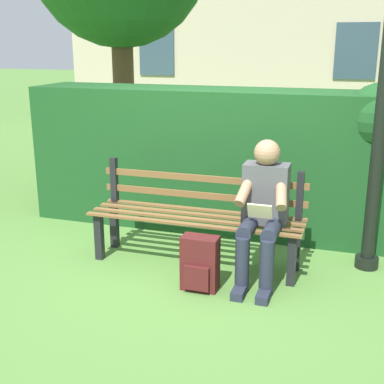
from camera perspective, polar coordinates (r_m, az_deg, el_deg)
name	(u,v)px	position (r m, az deg, el deg)	size (l,w,h in m)	color
ground	(195,264)	(4.82, 0.37, -7.95)	(60.00, 60.00, 0.00)	#517F38
park_bench	(197,216)	(4.71, 0.60, -2.67)	(1.95, 0.48, 0.90)	black
person_seated	(263,208)	(4.36, 7.84, -1.72)	(0.44, 0.73, 1.20)	#4C4C51
hedge_backdrop	(242,157)	(5.52, 5.55, 3.88)	(4.58, 0.83, 1.62)	#19471E
backpack	(200,264)	(4.27, 0.88, -7.94)	(0.30, 0.24, 0.46)	#4C1919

